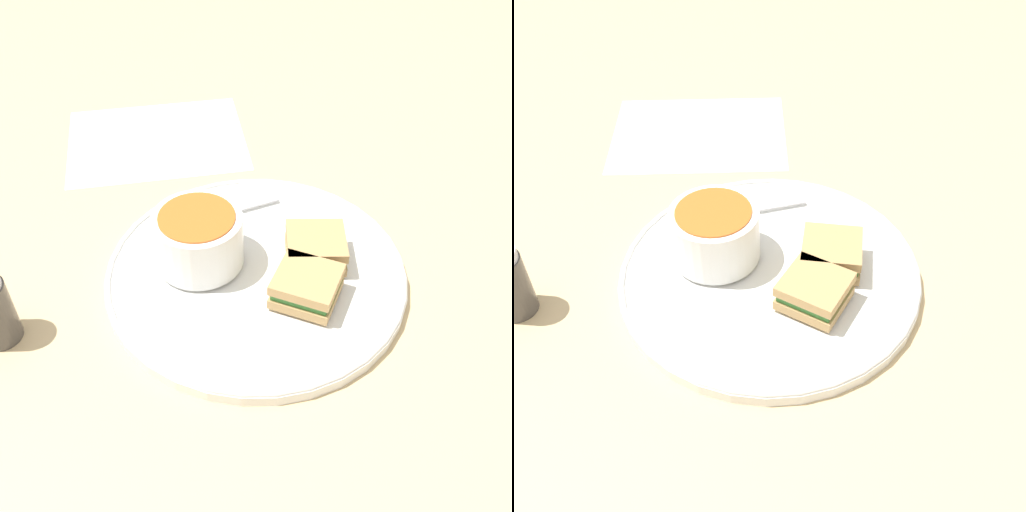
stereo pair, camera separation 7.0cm
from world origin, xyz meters
The scene contains 7 objects.
ground_plane centered at (0.00, 0.00, 0.00)m, with size 2.40×2.40×0.00m, color #D1B27F.
plate centered at (0.00, 0.00, 0.01)m, with size 0.36×0.36×0.02m.
soup_bowl centered at (-0.01, 0.07, 0.05)m, with size 0.11×0.11×0.07m.
spoon centered at (0.08, 0.07, 0.02)m, with size 0.08×0.10×0.01m.
sandwich_half_near centered at (-0.03, -0.07, 0.04)m, with size 0.07×0.08×0.03m.
sandwich_half_far centered at (0.03, -0.06, 0.04)m, with size 0.08×0.09×0.03m.
menu_sheet centered at (0.25, 0.23, 0.00)m, with size 0.31×0.34×0.00m.
Camera 1 is at (-0.49, -0.14, 0.52)m, focal length 42.00 mm.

